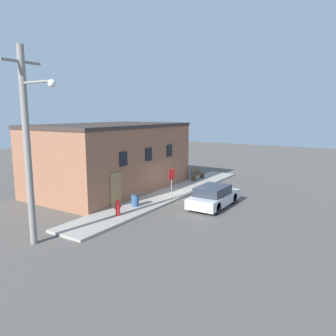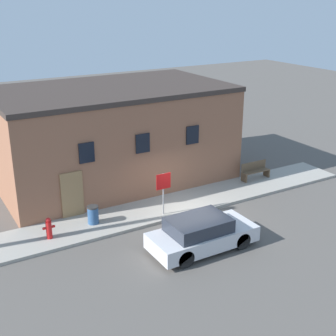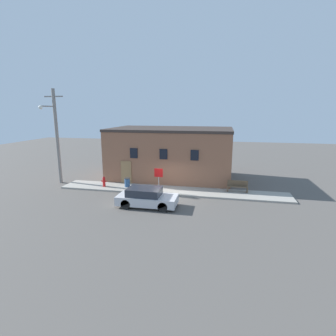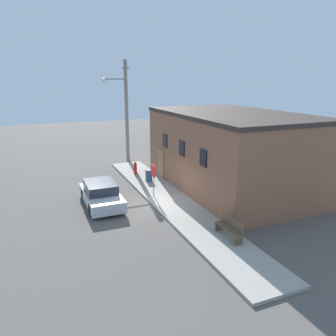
# 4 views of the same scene
# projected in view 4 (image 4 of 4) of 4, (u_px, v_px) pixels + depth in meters

# --- Properties ---
(ground_plane) EXTENTS (80.00, 80.00, 0.00)m
(ground_plane) POSITION_uv_depth(u_px,v_px,m) (151.00, 205.00, 18.97)
(ground_plane) COLOR #56514C
(sidewalk) EXTENTS (19.21, 2.43, 0.14)m
(sidewalk) POSITION_uv_depth(u_px,v_px,m) (170.00, 201.00, 19.40)
(sidewalk) COLOR #9E998E
(sidewalk) RESTS_ON ground
(brick_building) EXTENTS (11.76, 6.97, 5.00)m
(brick_building) POSITION_uv_depth(u_px,v_px,m) (230.00, 151.00, 21.32)
(brick_building) COLOR #8E5B42
(brick_building) RESTS_ON ground
(fire_hydrant) EXTENTS (0.50, 0.24, 0.90)m
(fire_hydrant) POSITION_uv_depth(u_px,v_px,m) (135.00, 168.00, 24.47)
(fire_hydrant) COLOR red
(fire_hydrant) RESTS_ON sidewalk
(stop_sign) EXTENTS (0.71, 0.06, 1.94)m
(stop_sign) POSITION_uv_depth(u_px,v_px,m) (153.00, 175.00, 19.58)
(stop_sign) COLOR gray
(stop_sign) RESTS_ON sidewalk
(bench) EXTENTS (1.63, 0.44, 0.92)m
(bench) POSITION_uv_depth(u_px,v_px,m) (230.00, 228.00, 14.66)
(bench) COLOR brown
(bench) RESTS_ON sidewalk
(trash_bin) EXTENTS (0.49, 0.49, 0.79)m
(trash_bin) POSITION_uv_depth(u_px,v_px,m) (149.00, 175.00, 22.81)
(trash_bin) COLOR #2D517F
(trash_bin) RESTS_ON sidewalk
(utility_pole) EXTENTS (1.80, 2.15, 8.58)m
(utility_pole) POSITION_uv_depth(u_px,v_px,m) (125.00, 109.00, 27.96)
(utility_pole) COLOR gray
(utility_pole) RESTS_ON ground
(parked_car) EXTENTS (4.22, 1.84, 1.34)m
(parked_car) POSITION_uv_depth(u_px,v_px,m) (101.00, 194.00, 18.73)
(parked_car) COLOR black
(parked_car) RESTS_ON ground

